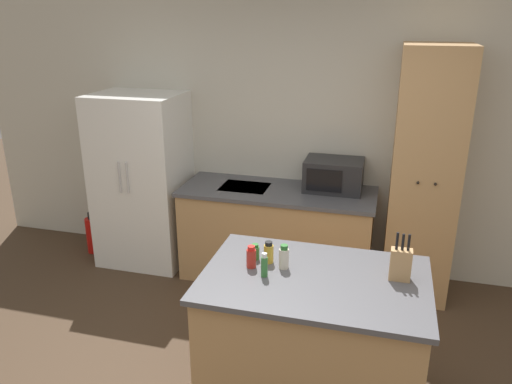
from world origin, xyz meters
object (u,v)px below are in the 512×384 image
Objects in this scene: spice_bottle_short_red at (251,257)px; spice_bottle_pale_salt at (255,252)px; fire_extinguisher at (93,234)px; microwave at (334,175)px; pantry_cabinet at (424,177)px; knife_block at (401,264)px; spice_bottle_amber_oil at (269,253)px; spice_bottle_green_herb at (264,266)px; refrigerator at (142,180)px; spice_bottle_tall_dark at (284,257)px.

spice_bottle_short_red reaches higher than spice_bottle_pale_salt.
spice_bottle_pale_salt reaches higher than fire_extinguisher.
fire_extinguisher is at bearing -176.46° from microwave.
knife_block is at bearing -97.21° from pantry_cabinet.
knife_block is 0.81m from spice_bottle_amber_oil.
spice_bottle_green_herb is at bearing -96.54° from microwave.
pantry_cabinet is 1.85m from spice_bottle_pale_salt.
spice_bottle_pale_salt is at bearing -101.40° from microwave.
microwave is 1.78m from spice_bottle_green_herb.
knife_block reaches higher than spice_bottle_pale_salt.
refrigerator is 11.78× the size of spice_bottle_short_red.
knife_block reaches higher than fire_extinguisher.
microwave is 1.70m from knife_block.
microwave is at bearing 79.52° from spice_bottle_short_red.
knife_block is 0.81m from spice_bottle_green_herb.
spice_bottle_pale_salt is (1.55, -1.44, 0.11)m from refrigerator.
refrigerator is at bearing -179.05° from pantry_cabinet.
spice_bottle_pale_salt is (-0.32, -1.56, -0.06)m from microwave.
spice_bottle_pale_salt is (-0.01, 0.11, -0.02)m from spice_bottle_short_red.
refrigerator is 10.80× the size of spice_bottle_tall_dark.
spice_bottle_pale_salt is (-0.90, 0.03, -0.06)m from knife_block.
pantry_cabinet is 20.69× the size of spice_bottle_pale_salt.
microwave is at bearing 78.60° from spice_bottle_pale_salt.
knife_block reaches higher than microwave.
knife_block is 0.67× the size of fire_extinguisher.
spice_bottle_tall_dark reaches higher than spice_bottle_pale_salt.
spice_bottle_amber_oil is at bearing 95.61° from spice_bottle_green_herb.
fire_extinguisher is at bearing -178.76° from pantry_cabinet.
spice_bottle_short_red is 0.94× the size of spice_bottle_green_herb.
pantry_cabinet reaches higher than spice_bottle_pale_salt.
spice_bottle_tall_dark is at bearing -119.80° from pantry_cabinet.
refrigerator is 1.88m from microwave.
spice_bottle_green_herb is (-0.79, -0.18, -0.03)m from knife_block.
spice_bottle_tall_dark is 1.09× the size of spice_bottle_amber_oil.
spice_bottle_pale_salt is at bearing -126.42° from pantry_cabinet.
microwave is 3.60× the size of spice_bottle_short_red.
microwave reaches higher than spice_bottle_short_red.
fire_extinguisher is at bearing 147.77° from spice_bottle_amber_oil.
microwave is 1.16× the size of fire_extinguisher.
refrigerator reaches higher than spice_bottle_green_herb.
spice_bottle_short_red is at bearing -44.80° from refrigerator.
spice_bottle_tall_dark reaches higher than spice_bottle_short_red.
spice_bottle_pale_salt is (-0.11, 0.20, -0.02)m from spice_bottle_green_herb.
spice_bottle_green_herb reaches higher than fire_extinguisher.
pantry_cabinet is at bearing 1.24° from fire_extinguisher.
microwave is at bearing 86.12° from spice_bottle_tall_dark.
spice_bottle_tall_dark is at bearing 11.63° from spice_bottle_short_red.
microwave is 1.72× the size of knife_block.
knife_block is at bearing -1.68° from spice_bottle_pale_salt.
spice_bottle_amber_oil is at bearing 179.60° from knife_block.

